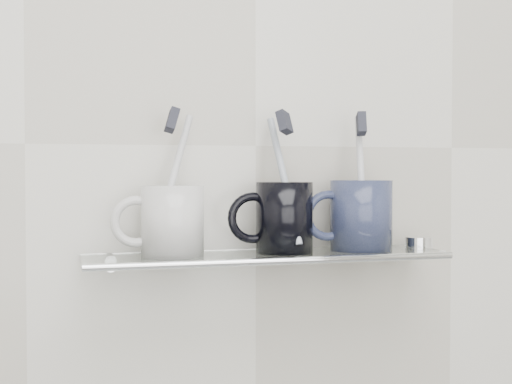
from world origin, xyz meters
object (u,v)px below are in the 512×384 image
object	(u,v)px
mug_center	(284,217)
mug_right	(361,215)
mug_left	(172,221)
shelf_glass	(267,256)

from	to	relation	value
mug_center	mug_right	size ratio (longest dim) A/B	0.98
mug_center	mug_right	distance (m)	0.12
mug_right	mug_center	bearing A→B (deg)	165.35
mug_left	mug_right	size ratio (longest dim) A/B	0.94
mug_left	shelf_glass	bearing A→B (deg)	-2.78
mug_left	mug_center	bearing A→B (deg)	-0.59
mug_left	mug_right	distance (m)	0.27
mug_left	mug_center	xyz separation A→B (m)	(0.16, 0.00, 0.00)
shelf_glass	mug_left	size ratio (longest dim) A/B	5.34
mug_right	mug_left	bearing A→B (deg)	165.35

